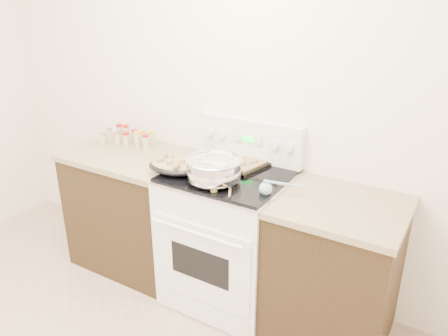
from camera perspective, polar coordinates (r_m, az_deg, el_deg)
The scene contains 9 objects.
counter_left at distance 3.44m, azimuth -11.45°, elevation -5.24°, with size 0.93×0.67×0.92m.
counter_right at distance 2.77m, azimuth 14.09°, elevation -12.98°, with size 0.73×0.67×0.92m.
kitchen_range at distance 2.98m, azimuth 0.55°, elevation -8.74°, with size 0.78×0.73×1.22m.
mixing_bowl at distance 2.61m, azimuth -1.33°, elevation -0.33°, with size 0.38×0.38×0.20m.
roasting_pan at distance 2.79m, azimuth -6.43°, elevation 0.33°, with size 0.39×0.30×0.11m.
baking_sheet at distance 2.93m, azimuth 1.32°, elevation 0.96°, with size 0.49×0.39×0.06m.
wooden_spoon at distance 2.54m, azimuth -0.51°, elevation -2.68°, with size 0.14×0.24×0.04m.
blue_ladle at distance 2.51m, azimuth 5.77°, elevation -2.63°, with size 0.23×0.19×0.10m.
spice_jars at distance 3.43m, azimuth -12.45°, elevation 4.00°, with size 0.40×0.24×0.13m.
Camera 1 is at (1.64, -0.78, 2.04)m, focal length 35.00 mm.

